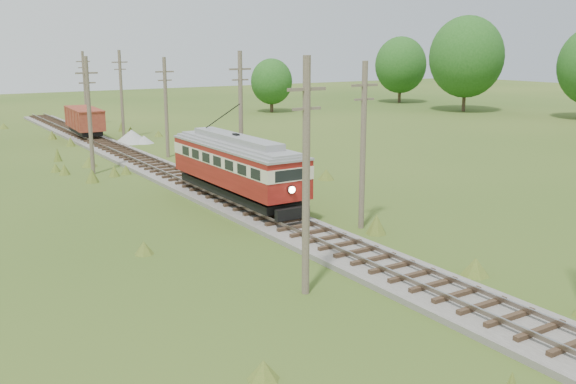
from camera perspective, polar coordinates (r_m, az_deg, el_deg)
railbed_main at (r=45.66m, az=-9.44°, el=1.17°), size 3.60×96.00×0.57m
streetcar at (r=37.73m, az=-4.60°, el=2.57°), size 2.85×12.20×5.56m
gondola at (r=68.72m, az=-17.64°, el=6.14°), size 2.96×7.92×2.59m
gravel_pile at (r=64.88m, az=-13.56°, el=4.80°), size 3.52×3.74×1.28m
utility_pole_r_2 at (r=32.91m, az=6.69°, el=4.23°), size 1.60×0.30×8.60m
utility_pole_r_3 at (r=43.64m, az=-4.21°, el=6.67°), size 1.60×0.30×9.00m
utility_pole_r_4 at (r=55.36m, az=-10.79°, el=7.48°), size 1.60×0.30×8.40m
utility_pole_r_5 at (r=67.69m, az=-14.59°, el=8.46°), size 1.60×0.30×8.90m
utility_pole_r_6 at (r=80.10m, az=-17.62°, el=8.83°), size 1.60×0.30×8.70m
utility_pole_l_a at (r=23.73m, az=1.62°, el=1.45°), size 1.60×0.30×9.00m
utility_pole_l_b at (r=49.23m, az=-17.24°, el=6.60°), size 1.60×0.30×8.60m
tree_right_4 at (r=96.60m, az=15.58°, el=11.50°), size 10.50×10.50×13.53m
tree_right_5 at (r=109.42m, az=9.98°, el=11.06°), size 8.40×8.40×10.82m
tree_mid_b at (r=92.41m, az=-1.47°, el=9.79°), size 5.88×5.88×7.57m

